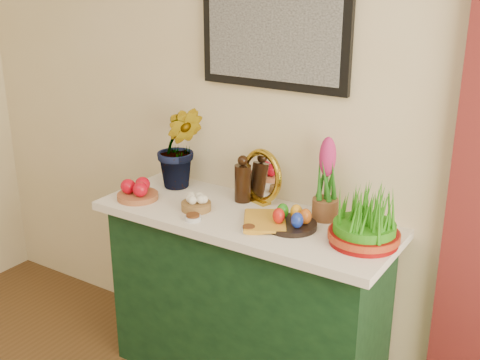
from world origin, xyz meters
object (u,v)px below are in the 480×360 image
(book, at_px, (244,220))
(sideboard, at_px, (246,303))
(mirror, at_px, (262,177))
(wheatgrass_sabzeh, at_px, (365,219))
(hyacinth_green, at_px, (179,134))

(book, bearing_deg, sideboard, 87.07)
(sideboard, relative_size, mirror, 4.88)
(sideboard, bearing_deg, wheatgrass_sabzeh, 0.39)
(book, bearing_deg, wheatgrass_sabzeh, -19.40)
(hyacinth_green, relative_size, book, 2.34)
(sideboard, distance_m, book, 0.49)
(mirror, height_order, book, mirror)
(sideboard, xyz_separation_m, hyacinth_green, (-0.47, 0.12, 0.75))
(sideboard, xyz_separation_m, mirror, (-0.02, 0.17, 0.59))
(mirror, relative_size, book, 1.11)
(mirror, bearing_deg, sideboard, -83.69)
(mirror, bearing_deg, wheatgrass_sabzeh, -15.69)
(sideboard, xyz_separation_m, wheatgrass_sabzeh, (0.56, 0.00, 0.57))
(hyacinth_green, distance_m, wheatgrass_sabzeh, 1.05)
(wheatgrass_sabzeh, bearing_deg, hyacinth_green, 173.44)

